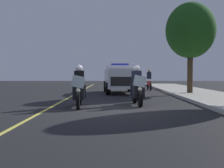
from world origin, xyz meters
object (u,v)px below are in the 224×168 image
Objects in this scene: police_motorcycle_lead_left at (79,90)px; police_suv at (120,78)px; police_motorcycle_lead_right at (137,89)px; cyclist_background at (149,80)px; tree_far_back at (190,31)px.

police_suv is at bearing 167.41° from police_motorcycle_lead_left.
police_suv is at bearing -175.32° from police_motorcycle_lead_right.
cyclist_background is at bearing 142.10° from police_suv.
police_suv is (-7.32, -0.60, 0.37)m from police_motorcycle_lead_right.
police_suv is 2.86× the size of cyclist_background.
police_motorcycle_lead_left reaches higher than cyclist_background.
cyclist_background is (-11.20, 4.22, 0.14)m from police_motorcycle_lead_left.
police_motorcycle_lead_left is at bearing -12.59° from police_suv.
tree_far_back reaches higher than police_suv.
police_motorcycle_lead_left is 0.37× the size of tree_far_back.
police_suv is 3.92m from cyclist_background.
police_motorcycle_lead_right is 1.22× the size of cyclist_background.
police_suv is 5.60m from tree_far_back.
cyclist_background is at bearing 159.37° from police_motorcycle_lead_left.
cyclist_background is at bearing 170.16° from police_motorcycle_lead_right.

